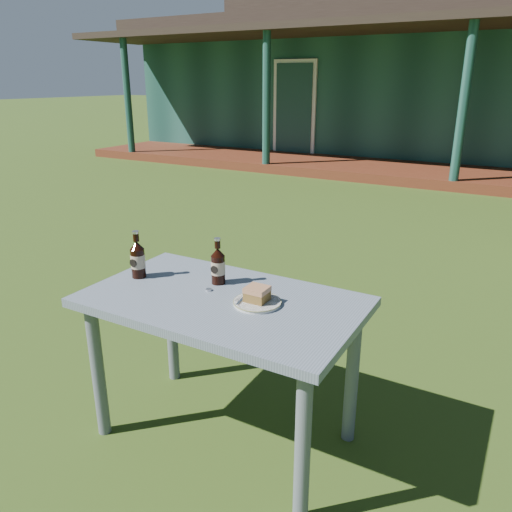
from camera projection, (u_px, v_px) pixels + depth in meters
The scene contains 9 objects.
ground at pixel (342, 309), 3.71m from camera, with size 80.00×80.00×0.00m, color #334916.
pavilion at pixel (497, 80), 10.87m from camera, with size 15.80×8.30×3.45m.
cafe_table at pixel (222, 319), 2.19m from camera, with size 1.20×0.70×0.72m.
plate at pixel (257, 302), 2.10m from camera, with size 0.20×0.20×0.01m.
cake_slice at pixel (257, 294), 2.09m from camera, with size 0.09×0.09×0.06m.
fork at pixel (243, 298), 2.12m from camera, with size 0.01×0.14×0.00m, color silver.
cola_bottle_near at pixel (218, 265), 2.29m from camera, with size 0.07×0.07×0.22m.
cola_bottle_far at pixel (138, 259), 2.36m from camera, with size 0.07×0.07×0.23m.
bottle_cap at pixel (209, 290), 2.23m from camera, with size 0.03×0.03×0.01m, color silver.
Camera 1 is at (1.10, -3.25, 1.61)m, focal length 35.00 mm.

